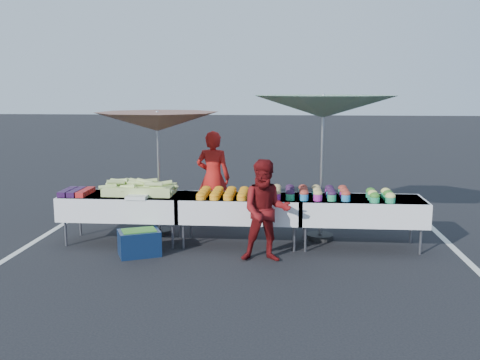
# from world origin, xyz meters

# --- Properties ---
(ground) EXTENTS (80.00, 80.00, 0.00)m
(ground) POSITION_xyz_m (0.00, 0.00, 0.00)
(ground) COLOR black
(stripe_left) EXTENTS (0.10, 5.00, 0.00)m
(stripe_left) POSITION_xyz_m (-3.20, 0.00, 0.00)
(stripe_left) COLOR silver
(stripe_left) RESTS_ON ground
(stripe_right) EXTENTS (0.10, 5.00, 0.00)m
(stripe_right) POSITION_xyz_m (3.20, 0.00, 0.00)
(stripe_right) COLOR silver
(stripe_right) RESTS_ON ground
(table_left) EXTENTS (1.86, 0.81, 0.75)m
(table_left) POSITION_xyz_m (-1.80, 0.00, 0.58)
(table_left) COLOR white
(table_left) RESTS_ON ground
(table_center) EXTENTS (1.86, 0.81, 0.75)m
(table_center) POSITION_xyz_m (0.00, 0.00, 0.58)
(table_center) COLOR white
(table_center) RESTS_ON ground
(table_right) EXTENTS (1.86, 0.81, 0.75)m
(table_right) POSITION_xyz_m (1.80, 0.00, 0.58)
(table_right) COLOR white
(table_right) RESTS_ON ground
(berry_punnets) EXTENTS (0.40, 0.54, 0.08)m
(berry_punnets) POSITION_xyz_m (-2.51, -0.06, 0.79)
(berry_punnets) COLOR black
(berry_punnets) RESTS_ON table_left
(corn_pile) EXTENTS (1.16, 0.57, 0.26)m
(corn_pile) POSITION_xyz_m (-1.55, 0.04, 0.84)
(corn_pile) COLOR #B4D66D
(corn_pile) RESTS_ON table_left
(plastic_bags) EXTENTS (0.30, 0.25, 0.05)m
(plastic_bags) POSITION_xyz_m (-1.50, -0.30, 0.78)
(plastic_bags) COLOR white
(plastic_bags) RESTS_ON table_left
(carrot_bowls) EXTENTS (0.75, 0.69, 0.11)m
(carrot_bowls) POSITION_xyz_m (-0.25, -0.01, 0.80)
(carrot_bowls) COLOR orange
(carrot_bowls) RESTS_ON table_center
(potato_cups) EXTENTS (1.34, 0.58, 0.16)m
(potato_cups) POSITION_xyz_m (0.95, 0.00, 0.83)
(potato_cups) COLOR #2881BE
(potato_cups) RESTS_ON table_right
(bean_baskets) EXTENTS (0.36, 0.50, 0.15)m
(bean_baskets) POSITION_xyz_m (2.06, -0.10, 0.82)
(bean_baskets) COLOR #269861
(bean_baskets) RESTS_ON table_right
(vendor) EXTENTS (0.65, 0.47, 1.63)m
(vendor) POSITION_xyz_m (-0.58, 1.28, 0.82)
(vendor) COLOR red
(vendor) RESTS_ON ground
(customer) EXTENTS (0.71, 0.57, 1.41)m
(customer) POSITION_xyz_m (0.42, -0.75, 0.71)
(customer) COLOR maroon
(customer) RESTS_ON ground
(umbrella_left) EXTENTS (2.41, 2.41, 2.01)m
(umbrella_left) POSITION_xyz_m (-1.36, 0.50, 1.82)
(umbrella_left) COLOR black
(umbrella_left) RESTS_ON ground
(umbrella_right) EXTENTS (2.94, 2.94, 2.28)m
(umbrella_right) POSITION_xyz_m (1.24, 0.40, 2.06)
(umbrella_right) COLOR black
(umbrella_right) RESTS_ON ground
(storage_bin) EXTENTS (0.69, 0.61, 0.37)m
(storage_bin) POSITION_xyz_m (-1.39, -0.65, 0.19)
(storage_bin) COLOR #0C1D3D
(storage_bin) RESTS_ON ground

